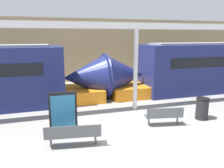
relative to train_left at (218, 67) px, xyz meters
The scene contains 9 objects.
ground_plane 10.53m from the train_left, 146.58° to the right, with size 60.00×60.00×0.00m, color gray.
station_wall 10.28m from the train_left, 148.15° to the left, with size 56.00×0.20×5.00m, color tan.
train_left is the anchor object (origin of this frame).
bench_near 12.08m from the train_left, 152.64° to the right, with size 1.90×0.70×0.81m.
bench_far 8.47m from the train_left, 145.09° to the right, with size 1.59×0.70×0.81m.
trash_bin 6.80m from the train_left, 136.69° to the right, with size 0.56×0.56×0.97m.
poster_board 11.89m from the train_left, 156.95° to the right, with size 1.00×0.07×1.70m.
support_column_near 7.67m from the train_left, 160.94° to the right, with size 0.22×0.22×3.96m, color silver.
canopy_beam 8.08m from the train_left, 160.94° to the right, with size 28.00×0.60×0.28m, color silver.
Camera 1 is at (-2.67, -6.56, 3.64)m, focal length 35.00 mm.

